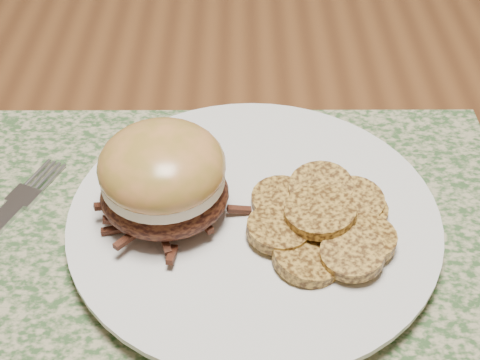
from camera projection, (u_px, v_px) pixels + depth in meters
name	position (u px, v px, depth m)	size (l,w,h in m)	color
dining_table	(239.00, 277.00, 0.58)	(1.50, 0.90, 0.75)	brown
placemat	(228.00, 245.00, 0.50)	(0.45, 0.33, 0.00)	#32522A
dinner_plate	(254.00, 220.00, 0.50)	(0.26, 0.26, 0.02)	silver
pork_sandwich	(163.00, 178.00, 0.47)	(0.10, 0.10, 0.07)	black
roasted_potatoes	(326.00, 220.00, 0.48)	(0.12, 0.13, 0.03)	#B48634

